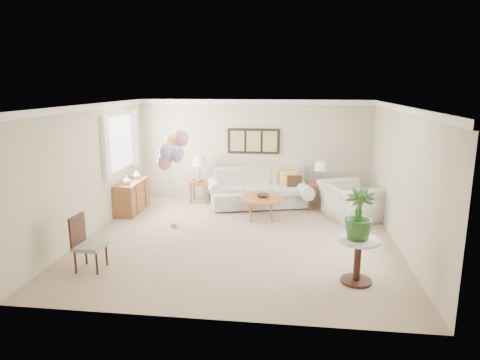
{
  "coord_description": "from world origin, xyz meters",
  "views": [
    {
      "loc": [
        1.01,
        -7.91,
        2.97
      ],
      "look_at": [
        -0.06,
        0.6,
        1.05
      ],
      "focal_mm": 32.0,
      "sensor_mm": 36.0,
      "label": 1
    }
  ],
  "objects_px": {
    "sofa": "(259,192)",
    "balloon_cluster": "(172,150)",
    "coffee_table": "(261,199)",
    "armchair": "(349,201)",
    "accent_chair": "(86,242)"
  },
  "relations": [
    {
      "from": "sofa",
      "to": "balloon_cluster",
      "type": "relative_size",
      "value": 1.33
    },
    {
      "from": "coffee_table",
      "to": "armchair",
      "type": "xyz_separation_m",
      "value": [
        1.95,
        0.29,
        -0.05
      ]
    },
    {
      "from": "coffee_table",
      "to": "balloon_cluster",
      "type": "relative_size",
      "value": 0.47
    },
    {
      "from": "sofa",
      "to": "armchair",
      "type": "height_order",
      "value": "sofa"
    },
    {
      "from": "sofa",
      "to": "armchair",
      "type": "xyz_separation_m",
      "value": [
        2.1,
        -0.74,
        0.04
      ]
    },
    {
      "from": "sofa",
      "to": "accent_chair",
      "type": "height_order",
      "value": "sofa"
    },
    {
      "from": "coffee_table",
      "to": "armchair",
      "type": "distance_m",
      "value": 1.98
    },
    {
      "from": "accent_chair",
      "to": "balloon_cluster",
      "type": "bearing_deg",
      "value": 69.22
    },
    {
      "from": "accent_chair",
      "to": "balloon_cluster",
      "type": "xyz_separation_m",
      "value": [
        0.85,
        2.23,
        1.18
      ]
    },
    {
      "from": "balloon_cluster",
      "to": "sofa",
      "type": "bearing_deg",
      "value": 48.74
    },
    {
      "from": "accent_chair",
      "to": "balloon_cluster",
      "type": "distance_m",
      "value": 2.67
    },
    {
      "from": "coffee_table",
      "to": "armchair",
      "type": "height_order",
      "value": "armchair"
    },
    {
      "from": "sofa",
      "to": "balloon_cluster",
      "type": "bearing_deg",
      "value": -131.26
    },
    {
      "from": "armchair",
      "to": "sofa",
      "type": "bearing_deg",
      "value": 48.9
    },
    {
      "from": "coffee_table",
      "to": "balloon_cluster",
      "type": "height_order",
      "value": "balloon_cluster"
    }
  ]
}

